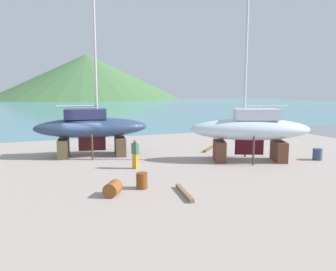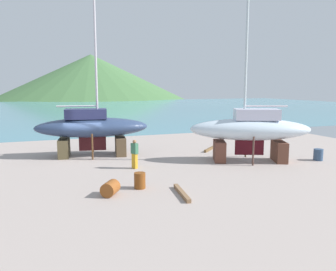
{
  "view_description": "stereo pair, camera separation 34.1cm",
  "coord_description": "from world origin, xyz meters",
  "px_view_note": "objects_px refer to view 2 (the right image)",
  "views": [
    {
      "loc": [
        -2.77,
        -23.6,
        4.97
      ],
      "look_at": [
        5.57,
        -1.93,
        1.6
      ],
      "focal_mm": 36.34,
      "sensor_mm": 36.0,
      "label": 1
    },
    {
      "loc": [
        -2.45,
        -23.72,
        4.97
      ],
      "look_at": [
        5.57,
        -1.93,
        1.6
      ],
      "focal_mm": 36.34,
      "sensor_mm": 36.0,
      "label": 2
    }
  ],
  "objects_px": {
    "worker": "(135,154)",
    "barrel_tipped_right": "(110,188)",
    "barrel_blue_faded": "(140,181)",
    "barrel_rust_mid": "(318,155)",
    "sailboat_large_starboard": "(92,128)",
    "sailboat_mid_port": "(250,130)"
  },
  "relations": [
    {
      "from": "sailboat_large_starboard",
      "to": "barrel_rust_mid",
      "type": "distance_m",
      "value": 15.79
    },
    {
      "from": "barrel_rust_mid",
      "to": "sailboat_large_starboard",
      "type": "bearing_deg",
      "value": 154.05
    },
    {
      "from": "sailboat_mid_port",
      "to": "barrel_tipped_right",
      "type": "relative_size",
      "value": 15.89
    },
    {
      "from": "sailboat_large_starboard",
      "to": "barrel_blue_faded",
      "type": "relative_size",
      "value": 15.22
    },
    {
      "from": "worker",
      "to": "barrel_tipped_right",
      "type": "distance_m",
      "value": 5.27
    },
    {
      "from": "barrel_tipped_right",
      "to": "barrel_blue_faded",
      "type": "bearing_deg",
      "value": 20.74
    },
    {
      "from": "barrel_rust_mid",
      "to": "barrel_tipped_right",
      "type": "bearing_deg",
      "value": -169.94
    },
    {
      "from": "barrel_blue_faded",
      "to": "sailboat_mid_port",
      "type": "bearing_deg",
      "value": 21.85
    },
    {
      "from": "sailboat_large_starboard",
      "to": "barrel_rust_mid",
      "type": "bearing_deg",
      "value": -17.51
    },
    {
      "from": "sailboat_large_starboard",
      "to": "barrel_tipped_right",
      "type": "height_order",
      "value": "sailboat_large_starboard"
    },
    {
      "from": "sailboat_mid_port",
      "to": "worker",
      "type": "bearing_deg",
      "value": 18.12
    },
    {
      "from": "sailboat_large_starboard",
      "to": "worker",
      "type": "height_order",
      "value": "sailboat_large_starboard"
    },
    {
      "from": "barrel_blue_faded",
      "to": "barrel_tipped_right",
      "type": "height_order",
      "value": "barrel_blue_faded"
    },
    {
      "from": "worker",
      "to": "barrel_rust_mid",
      "type": "distance_m",
      "value": 12.42
    },
    {
      "from": "sailboat_mid_port",
      "to": "barrel_tipped_right",
      "type": "height_order",
      "value": "sailboat_mid_port"
    },
    {
      "from": "worker",
      "to": "barrel_tipped_right",
      "type": "xyz_separation_m",
      "value": [
        -2.37,
        -4.67,
        -0.59
      ]
    },
    {
      "from": "worker",
      "to": "barrel_rust_mid",
      "type": "xyz_separation_m",
      "value": [
        12.23,
        -2.07,
        -0.53
      ]
    },
    {
      "from": "barrel_blue_faded",
      "to": "barrel_rust_mid",
      "type": "distance_m",
      "value": 13.19
    },
    {
      "from": "barrel_blue_faded",
      "to": "barrel_tipped_right",
      "type": "relative_size",
      "value": 0.9
    },
    {
      "from": "barrel_tipped_right",
      "to": "barrel_rust_mid",
      "type": "relative_size",
      "value": 1.12
    },
    {
      "from": "sailboat_mid_port",
      "to": "barrel_rust_mid",
      "type": "bearing_deg",
      "value": -174.87
    },
    {
      "from": "sailboat_large_starboard",
      "to": "barrel_blue_faded",
      "type": "bearing_deg",
      "value": -74.6
    }
  ]
}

